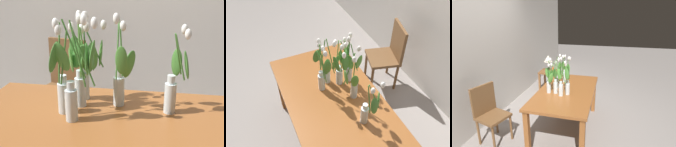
{
  "view_description": "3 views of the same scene",
  "coord_description": "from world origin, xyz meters",
  "views": [
    {
      "loc": [
        0.3,
        -1.48,
        1.51
      ],
      "look_at": [
        0.05,
        0.02,
        1.0
      ],
      "focal_mm": 47.56,
      "sensor_mm": 36.0,
      "label": 1
    },
    {
      "loc": [
        1.49,
        -0.62,
        2.55
      ],
      "look_at": [
        -0.03,
        0.06,
        1.01
      ],
      "focal_mm": 39.47,
      "sensor_mm": 36.0,
      "label": 2
    },
    {
      "loc": [
        -2.72,
        -0.66,
        1.95
      ],
      "look_at": [
        0.09,
        0.07,
        0.99
      ],
      "focal_mm": 29.33,
      "sensor_mm": 36.0,
      "label": 3
    }
  ],
  "objects": [
    {
      "name": "dining_table",
      "position": [
        0.0,
        0.0,
        0.65
      ],
      "size": [
        1.6,
        0.9,
        0.74
      ],
      "color": "brown",
      "rests_on": "ground"
    },
    {
      "name": "tulip_vase_0",
      "position": [
        -0.16,
        0.16,
        0.97
      ],
      "size": [
        0.2,
        0.23,
        0.57
      ],
      "color": "silver",
      "rests_on": "dining_table"
    },
    {
      "name": "tulip_vase_1",
      "position": [
        -0.21,
        0.03,
        0.93
      ],
      "size": [
        0.18,
        0.21,
        0.59
      ],
      "color": "silver",
      "rests_on": "dining_table"
    },
    {
      "name": "tulip_vase_2",
      "position": [
        -0.14,
        -0.05,
        0.97
      ],
      "size": [
        0.27,
        0.13,
        0.59
      ],
      "color": "silver",
      "rests_on": "dining_table"
    },
    {
      "name": "tulip_vase_3",
      "position": [
        0.08,
        0.17,
        0.92
      ],
      "size": [
        0.15,
        0.17,
        0.58
      ],
      "color": "silver",
      "rests_on": "dining_table"
    },
    {
      "name": "tulip_vase_4",
      "position": [
        -0.16,
        0.25,
        0.94
      ],
      "size": [
        0.23,
        0.22,
        0.57
      ],
      "color": "silver",
      "rests_on": "dining_table"
    },
    {
      "name": "tulip_vase_5",
      "position": [
        0.39,
        0.16,
        0.91
      ],
      "size": [
        0.14,
        0.17,
        0.51
      ],
      "color": "silver",
      "rests_on": "dining_table"
    },
    {
      "name": "dining_chair",
      "position": [
        -0.61,
        1.07,
        0.52
      ],
      "size": [
        0.49,
        0.49,
        0.93
      ],
      "color": "brown",
      "rests_on": "ground"
    }
  ]
}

